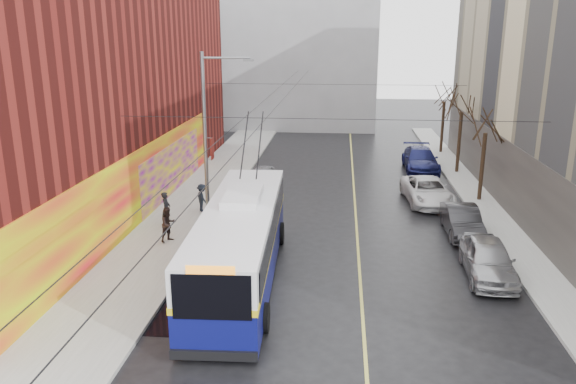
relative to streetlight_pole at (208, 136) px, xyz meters
The scene contains 22 objects.
ground 12.70m from the streetlight_pole, 58.46° to the right, with size 140.00×140.00×0.00m, color black.
sidewalk_left 5.50m from the streetlight_pole, 132.95° to the left, with size 4.00×60.00×0.15m, color gray.
sidewalk_right 16.00m from the streetlight_pole, ahead, with size 2.00×60.00×0.15m, color gray.
lane_line 9.89m from the streetlight_pole, 27.64° to the left, with size 0.12×50.00×0.01m, color #BFB74C.
building_left 10.84m from the streetlight_pole, 157.92° to the left, with size 12.11×36.00×14.00m.
building_far 35.24m from the streetlight_pole, 89.77° to the left, with size 20.50×12.10×18.00m.
streetlight_pole is the anchor object (origin of this frame).
catenary_wires 6.14m from the streetlight_pole, 52.95° to the left, with size 18.00×60.00×0.22m.
tree_near 16.28m from the streetlight_pole, 21.62° to the left, with size 3.20×3.20×6.40m.
tree_mid 19.96m from the streetlight_pole, 40.65° to the left, with size 3.20×3.20×6.68m.
tree_far 25.09m from the streetlight_pole, 52.88° to the left, with size 3.20×3.20×6.57m.
puddle 10.49m from the streetlight_pole, 85.94° to the right, with size 2.12×3.76×0.01m, color black.
pigeons_flying 4.50m from the streetlight_pole, ahead, with size 1.79×2.94×1.17m.
trolleybus 7.55m from the streetlight_pole, 66.83° to the right, with size 3.43×13.01×6.11m.
parked_car_a 14.49m from the streetlight_pole, 21.70° to the right, with size 1.89×4.71×1.60m, color #9FA0A4.
parked_car_b 13.52m from the streetlight_pole, ahead, with size 1.56×4.48×1.48m, color #252527.
parked_car_c 13.72m from the streetlight_pole, 24.29° to the left, with size 2.49×5.40×1.50m, color silver.
parked_car_d 18.99m from the streetlight_pole, 47.29° to the left, with size 2.35×5.77×1.67m, color #161A50.
following_car 8.80m from the streetlight_pole, 77.75° to the left, with size 1.72×4.27×1.46m, color #A2A3A7.
pedestrian_a 4.46m from the streetlight_pole, behind, with size 0.65×0.42×1.77m, color black.
pedestrian_b 4.90m from the streetlight_pole, 118.90° to the right, with size 0.83×0.65×1.72m, color black.
pedestrian_c 4.53m from the streetlight_pole, 115.44° to the left, with size 1.02×0.59×1.58m, color black.
Camera 1 is at (0.53, -17.52, 9.93)m, focal length 35.00 mm.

